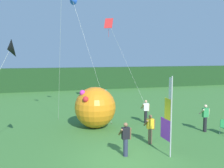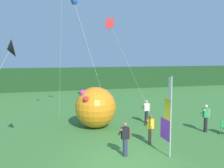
{
  "view_description": "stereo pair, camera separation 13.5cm",
  "coord_description": "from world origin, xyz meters",
  "px_view_note": "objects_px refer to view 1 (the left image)",
  "views": [
    {
      "loc": [
        -3.71,
        -10.51,
        4.68
      ],
      "look_at": [
        0.13,
        2.69,
        3.16
      ],
      "focal_mm": 41.07,
      "sensor_mm": 36.0,
      "label": 1
    },
    {
      "loc": [
        -3.58,
        -10.55,
        4.68
      ],
      "look_at": [
        0.13,
        2.69,
        3.16
      ],
      "focal_mm": 41.07,
      "sensor_mm": 36.0,
      "label": 2
    }
  ],
  "objects_px": {
    "banner_flag": "(168,117)",
    "kite_black_delta_4": "(10,49)",
    "person_far_right": "(126,138)",
    "person_near_banner": "(205,117)",
    "inflatable_balloon": "(95,107)",
    "kite_red_diamond_1": "(110,27)",
    "kite_blue_delta_2": "(73,1)",
    "person_far_left": "(146,111)",
    "person_mid_field": "(150,128)"
  },
  "relations": [
    {
      "from": "inflatable_balloon",
      "to": "person_far_right",
      "type": "bearing_deg",
      "value": -86.43
    },
    {
      "from": "person_near_banner",
      "to": "person_far_right",
      "type": "distance_m",
      "value": 6.42
    },
    {
      "from": "kite_black_delta_4",
      "to": "person_far_left",
      "type": "bearing_deg",
      "value": 27.65
    },
    {
      "from": "kite_red_diamond_1",
      "to": "person_far_right",
      "type": "bearing_deg",
      "value": -102.34
    },
    {
      "from": "person_near_banner",
      "to": "person_far_right",
      "type": "relative_size",
      "value": 1.06
    },
    {
      "from": "inflatable_balloon",
      "to": "kite_red_diamond_1",
      "type": "distance_m",
      "value": 9.12
    },
    {
      "from": "person_mid_field",
      "to": "kite_red_diamond_1",
      "type": "xyz_separation_m",
      "value": [
        0.68,
        10.2,
        6.4
      ]
    },
    {
      "from": "person_mid_field",
      "to": "kite_blue_delta_2",
      "type": "xyz_separation_m",
      "value": [
        -3.04,
        7.13,
        7.83
      ]
    },
    {
      "from": "banner_flag",
      "to": "person_mid_field",
      "type": "xyz_separation_m",
      "value": [
        -0.14,
        1.65,
        -0.97
      ]
    },
    {
      "from": "kite_black_delta_4",
      "to": "person_near_banner",
      "type": "bearing_deg",
      "value": 7.3
    },
    {
      "from": "person_mid_field",
      "to": "kite_red_diamond_1",
      "type": "relative_size",
      "value": 0.2
    },
    {
      "from": "person_far_left",
      "to": "inflatable_balloon",
      "type": "distance_m",
      "value": 3.66
    },
    {
      "from": "person_far_left",
      "to": "kite_blue_delta_2",
      "type": "height_order",
      "value": "kite_blue_delta_2"
    },
    {
      "from": "person_mid_field",
      "to": "inflatable_balloon",
      "type": "distance_m",
      "value": 4.42
    },
    {
      "from": "person_far_right",
      "to": "kite_black_delta_4",
      "type": "height_order",
      "value": "kite_black_delta_4"
    },
    {
      "from": "inflatable_balloon",
      "to": "kite_blue_delta_2",
      "type": "distance_m",
      "value": 8.07
    },
    {
      "from": "person_mid_field",
      "to": "person_far_left",
      "type": "distance_m",
      "value": 4.23
    },
    {
      "from": "person_far_right",
      "to": "person_near_banner",
      "type": "bearing_deg",
      "value": 21.02
    },
    {
      "from": "person_far_right",
      "to": "person_mid_field",
      "type": "bearing_deg",
      "value": 34.56
    },
    {
      "from": "person_near_banner",
      "to": "person_mid_field",
      "type": "relative_size",
      "value": 1.08
    },
    {
      "from": "kite_black_delta_4",
      "to": "person_far_right",
      "type": "bearing_deg",
      "value": -10.37
    },
    {
      "from": "person_mid_field",
      "to": "kite_black_delta_4",
      "type": "height_order",
      "value": "kite_black_delta_4"
    },
    {
      "from": "kite_red_diamond_1",
      "to": "kite_black_delta_4",
      "type": "xyz_separation_m",
      "value": [
        -7.44,
        -10.55,
        -2.27
      ]
    },
    {
      "from": "kite_red_diamond_1",
      "to": "kite_blue_delta_2",
      "type": "distance_m",
      "value": 5.03
    },
    {
      "from": "person_near_banner",
      "to": "kite_blue_delta_2",
      "type": "xyz_separation_m",
      "value": [
        -7.21,
        6.08,
        7.75
      ]
    },
    {
      "from": "person_far_left",
      "to": "kite_red_diamond_1",
      "type": "distance_m",
      "value": 8.95
    },
    {
      "from": "banner_flag",
      "to": "person_far_right",
      "type": "relative_size",
      "value": 2.36
    },
    {
      "from": "person_far_left",
      "to": "kite_black_delta_4",
      "type": "xyz_separation_m",
      "value": [
        -8.24,
        -4.32,
        4.1
      ]
    },
    {
      "from": "inflatable_balloon",
      "to": "banner_flag",
      "type": "bearing_deg",
      "value": -67.44
    },
    {
      "from": "person_far_left",
      "to": "kite_red_diamond_1",
      "type": "xyz_separation_m",
      "value": [
        -0.8,
        6.23,
        6.37
      ]
    },
    {
      "from": "person_far_left",
      "to": "inflatable_balloon",
      "type": "relative_size",
      "value": 0.61
    },
    {
      "from": "kite_red_diamond_1",
      "to": "kite_blue_delta_2",
      "type": "height_order",
      "value": "kite_blue_delta_2"
    },
    {
      "from": "person_near_banner",
      "to": "person_far_left",
      "type": "xyz_separation_m",
      "value": [
        -2.69,
        2.92,
        -0.05
      ]
    },
    {
      "from": "person_near_banner",
      "to": "kite_blue_delta_2",
      "type": "relative_size",
      "value": 0.19
    },
    {
      "from": "person_mid_field",
      "to": "kite_black_delta_4",
      "type": "relative_size",
      "value": 0.29
    },
    {
      "from": "person_far_left",
      "to": "person_far_right",
      "type": "relative_size",
      "value": 1.01
    },
    {
      "from": "person_far_right",
      "to": "person_far_left",
      "type": "bearing_deg",
      "value": 57.65
    },
    {
      "from": "banner_flag",
      "to": "kite_black_delta_4",
      "type": "relative_size",
      "value": 0.7
    },
    {
      "from": "person_near_banner",
      "to": "kite_black_delta_4",
      "type": "height_order",
      "value": "kite_black_delta_4"
    },
    {
      "from": "inflatable_balloon",
      "to": "kite_red_diamond_1",
      "type": "relative_size",
      "value": 0.33
    },
    {
      "from": "person_far_left",
      "to": "kite_blue_delta_2",
      "type": "bearing_deg",
      "value": 145.02
    },
    {
      "from": "person_far_right",
      "to": "inflatable_balloon",
      "type": "bearing_deg",
      "value": 93.57
    },
    {
      "from": "person_far_right",
      "to": "banner_flag",
      "type": "bearing_deg",
      "value": -11.3
    },
    {
      "from": "banner_flag",
      "to": "inflatable_balloon",
      "type": "height_order",
      "value": "banner_flag"
    },
    {
      "from": "person_mid_field",
      "to": "kite_red_diamond_1",
      "type": "distance_m",
      "value": 12.06
    },
    {
      "from": "kite_blue_delta_2",
      "to": "kite_black_delta_4",
      "type": "distance_m",
      "value": 9.14
    },
    {
      "from": "person_far_left",
      "to": "person_far_right",
      "type": "distance_m",
      "value": 6.18
    },
    {
      "from": "banner_flag",
      "to": "kite_red_diamond_1",
      "type": "relative_size",
      "value": 0.47
    },
    {
      "from": "person_mid_field",
      "to": "person_far_left",
      "type": "xyz_separation_m",
      "value": [
        1.48,
        3.96,
        0.03
      ]
    },
    {
      "from": "inflatable_balloon",
      "to": "kite_black_delta_4",
      "type": "relative_size",
      "value": 0.5
    }
  ]
}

